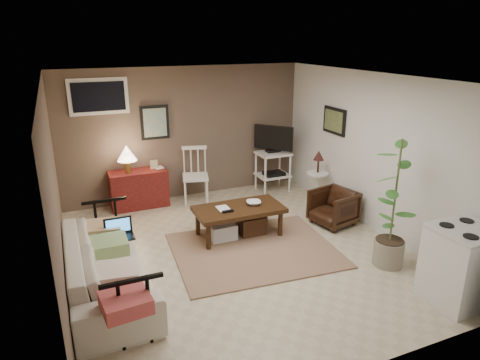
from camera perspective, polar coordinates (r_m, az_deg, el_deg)
name	(u,v)px	position (r m, az deg, el deg)	size (l,w,h in m)	color
floor	(239,252)	(6.12, -0.17, -9.60)	(5.00, 5.00, 0.00)	#C1B293
art_back	(155,122)	(7.73, -11.29, 7.54)	(0.50, 0.03, 0.60)	black
art_right	(334,121)	(7.53, 12.47, 7.71)	(0.03, 0.60, 0.45)	black
window	(99,97)	(7.52, -18.34, 10.52)	(0.96, 0.03, 0.60)	white
rug	(254,250)	(6.16, 1.94, -9.32)	(2.24, 1.79, 0.02)	#906B53
coffee_table	(238,219)	(6.46, -0.22, -5.26)	(1.33, 0.70, 0.50)	#341C0E
sofa	(106,258)	(5.31, -17.44, -9.88)	(2.25, 0.66, 0.88)	silver
sofa_pillows	(113,260)	(5.04, -16.58, -10.13)	(0.43, 2.14, 0.15)	#F7E3CC
sofa_end_rails	(118,260)	(5.35, -15.97, -10.26)	(0.61, 2.25, 0.76)	black
laptop	(119,231)	(5.61, -15.83, -6.60)	(0.35, 0.25, 0.24)	black
red_console	(138,185)	(7.74, -13.46, -0.71)	(0.99, 0.44, 1.14)	maroon
spindle_chair	(195,177)	(7.79, -5.97, 0.42)	(0.56, 0.56, 1.00)	white
tv_stand	(273,157)	(8.28, 4.46, 3.10)	(0.61, 0.62, 1.29)	white
side_table	(318,172)	(7.65, 10.32, 1.10)	(0.38, 0.38, 1.01)	white
armchair	(333,206)	(7.01, 12.35, -3.39)	(0.61, 0.58, 0.63)	black
potted_plant	(395,200)	(5.77, 19.94, -2.47)	(0.44, 0.44, 1.74)	gray
stove	(462,265)	(5.51, 27.47, -10.02)	(0.70, 0.65, 0.91)	silver
bowl	(254,198)	(6.45, 1.84, -2.37)	(0.22, 0.05, 0.22)	#341C0E
book_table	(217,203)	(6.25, -3.02, -3.02)	(0.17, 0.02, 0.24)	#341C0E
book_console	(155,163)	(7.69, -11.33, 2.19)	(0.15, 0.02, 0.20)	#341C0E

